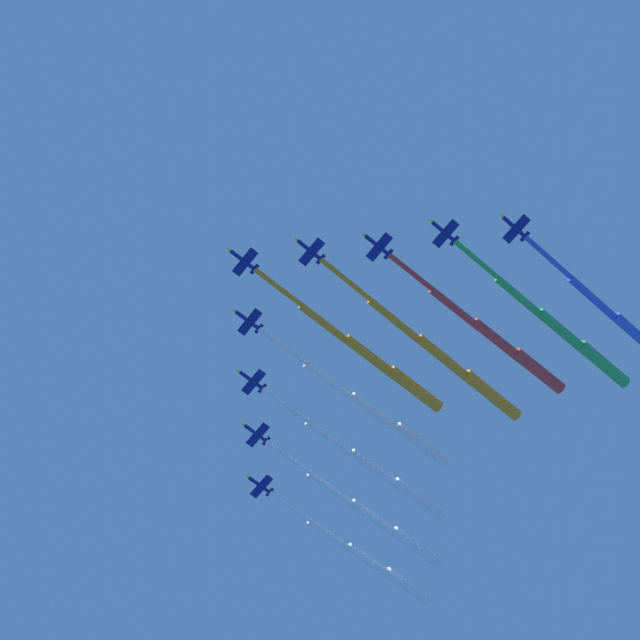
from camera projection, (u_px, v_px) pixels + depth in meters
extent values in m
cylinder|color=navy|center=(243.00, 261.00, 242.60)|extent=(8.08, 6.19, 1.24)
cone|color=yellow|center=(229.00, 249.00, 241.29)|extent=(1.74, 1.71, 1.18)
cylinder|color=black|center=(257.00, 271.00, 243.84)|extent=(1.03, 1.11, 0.93)
ellipsoid|color=black|center=(238.00, 256.00, 242.53)|extent=(2.04, 1.79, 0.78)
cube|color=navy|center=(245.00, 262.00, 242.70)|extent=(7.00, 8.38, 1.30)
cube|color=yellow|center=(254.00, 251.00, 242.06)|extent=(2.29, 1.90, 0.20)
cube|color=yellow|center=(236.00, 273.00, 243.47)|extent=(2.29, 1.90, 0.20)
cube|color=navy|center=(254.00, 269.00, 243.59)|extent=(2.73, 3.24, 0.54)
cube|color=yellow|center=(254.00, 268.00, 244.49)|extent=(1.36, 1.12, 1.90)
cylinder|color=orange|center=(281.00, 290.00, 246.04)|extent=(16.29, 12.10, 1.58)
cylinder|color=orange|center=(326.00, 325.00, 250.34)|extent=(16.74, 12.75, 2.37)
cylinder|color=orange|center=(371.00, 358.00, 254.51)|extent=(17.20, 13.39, 3.16)
cylinder|color=orange|center=(415.00, 389.00, 258.67)|extent=(17.65, 14.04, 3.95)
cylinder|color=navy|center=(310.00, 251.00, 242.54)|extent=(8.13, 6.06, 1.21)
cone|color=yellow|center=(296.00, 239.00, 241.20)|extent=(1.72, 1.68, 1.15)
cylinder|color=black|center=(323.00, 261.00, 243.79)|extent=(1.01, 1.09, 0.91)
ellipsoid|color=black|center=(304.00, 246.00, 242.45)|extent=(2.04, 1.75, 0.76)
cube|color=navy|center=(312.00, 252.00, 242.63)|extent=(6.94, 8.44, 1.06)
cube|color=yellow|center=(321.00, 241.00, 241.91)|extent=(2.30, 1.88, 0.18)
cube|color=yellow|center=(302.00, 262.00, 243.49)|extent=(2.30, 1.88, 0.18)
cube|color=navy|center=(321.00, 259.00, 243.54)|extent=(2.70, 3.26, 0.45)
cube|color=yellow|center=(320.00, 258.00, 244.43)|extent=(1.34, 1.06, 1.90)
cylinder|color=orange|center=(349.00, 282.00, 246.29)|extent=(18.23, 13.08, 1.55)
cylinder|color=orange|center=(397.00, 323.00, 251.17)|extent=(18.66, 13.72, 2.32)
cylinder|color=orange|center=(445.00, 360.00, 255.92)|extent=(19.10, 14.36, 3.09)
cylinder|color=orange|center=(492.00, 395.00, 260.65)|extent=(19.53, 15.00, 3.86)
cylinder|color=navy|center=(248.00, 321.00, 250.86)|extent=(8.04, 6.24, 1.24)
cone|color=yellow|center=(234.00, 310.00, 249.56)|extent=(1.74, 1.72, 1.18)
cylinder|color=black|center=(262.00, 331.00, 252.08)|extent=(1.03, 1.11, 0.93)
ellipsoid|color=black|center=(243.00, 316.00, 250.79)|extent=(2.04, 1.79, 0.78)
cube|color=navy|center=(250.00, 322.00, 250.95)|extent=(7.04, 8.35, 1.30)
cube|color=yellow|center=(258.00, 311.00, 250.31)|extent=(2.28, 1.91, 0.20)
cube|color=yellow|center=(241.00, 332.00, 251.73)|extent=(2.28, 1.91, 0.20)
cube|color=navy|center=(259.00, 329.00, 251.83)|extent=(2.75, 3.23, 0.54)
cube|color=yellow|center=(259.00, 327.00, 252.73)|extent=(1.36, 1.13, 1.90)
cylinder|color=white|center=(286.00, 348.00, 254.36)|extent=(16.92, 12.72, 1.58)
cylinder|color=white|center=(332.00, 383.00, 258.81)|extent=(17.38, 13.36, 2.37)
cylinder|color=white|center=(378.00, 415.00, 263.13)|extent=(17.84, 14.00, 3.16)
cylinder|color=white|center=(422.00, 445.00, 267.45)|extent=(18.30, 14.65, 3.95)
cylinder|color=navy|center=(378.00, 246.00, 238.61)|extent=(8.03, 6.22, 1.22)
cone|color=yellow|center=(363.00, 234.00, 237.31)|extent=(1.73, 1.70, 1.16)
cylinder|color=black|center=(391.00, 256.00, 239.83)|extent=(1.02, 1.09, 0.91)
ellipsoid|color=black|center=(372.00, 241.00, 238.54)|extent=(2.03, 1.78, 0.76)
cube|color=navy|center=(379.00, 247.00, 238.70)|extent=(7.06, 8.37, 1.10)
cube|color=yellow|center=(389.00, 236.00, 237.97)|extent=(2.28, 1.91, 0.18)
cube|color=yellow|center=(370.00, 258.00, 239.56)|extent=(2.28, 1.91, 0.18)
cube|color=navy|center=(388.00, 254.00, 239.58)|extent=(2.75, 3.24, 0.47)
cube|color=yellow|center=(388.00, 253.00, 240.48)|extent=(1.34, 1.09, 1.90)
cylinder|color=red|center=(414.00, 274.00, 241.92)|extent=(15.54, 11.71, 1.55)
cylinder|color=red|center=(455.00, 309.00, 246.00)|extent=(15.99, 12.34, 2.33)
cylinder|color=red|center=(498.00, 340.00, 249.94)|extent=(16.44, 12.97, 3.10)
cylinder|color=red|center=(538.00, 371.00, 253.87)|extent=(16.89, 13.61, 3.88)
cylinder|color=navy|center=(252.00, 381.00, 256.95)|extent=(8.08, 6.17, 1.24)
cone|color=yellow|center=(238.00, 371.00, 255.64)|extent=(1.74, 1.71, 1.18)
cylinder|color=black|center=(265.00, 390.00, 258.19)|extent=(1.02, 1.11, 0.93)
ellipsoid|color=black|center=(247.00, 376.00, 256.88)|extent=(2.04, 1.78, 0.78)
cube|color=navy|center=(253.00, 382.00, 257.05)|extent=(6.99, 8.38, 1.28)
cube|color=yellow|center=(262.00, 372.00, 256.40)|extent=(2.29, 1.90, 0.19)
cube|color=yellow|center=(245.00, 392.00, 257.82)|extent=(2.29, 1.90, 0.19)
cube|color=navy|center=(262.00, 388.00, 257.94)|extent=(2.73, 3.24, 0.53)
cube|color=yellow|center=(262.00, 387.00, 258.84)|extent=(1.36, 1.11, 1.90)
cylinder|color=white|center=(289.00, 407.00, 260.47)|extent=(16.88, 12.47, 1.58)
cylinder|color=white|center=(332.00, 440.00, 264.94)|extent=(17.33, 13.12, 2.37)
cylinder|color=white|center=(376.00, 470.00, 269.28)|extent=(17.79, 13.76, 3.15)
cylinder|color=white|center=(419.00, 499.00, 273.61)|extent=(18.24, 14.41, 3.94)
cylinder|color=navy|center=(444.00, 232.00, 241.01)|extent=(8.09, 6.13, 1.22)
cone|color=yellow|center=(430.00, 221.00, 239.68)|extent=(1.73, 1.69, 1.16)
cylinder|color=black|center=(457.00, 243.00, 242.25)|extent=(1.01, 1.09, 0.91)
ellipsoid|color=black|center=(438.00, 227.00, 240.93)|extent=(2.04, 1.77, 0.76)
cube|color=navy|center=(446.00, 233.00, 241.10)|extent=(6.98, 8.41, 1.08)
cube|color=yellow|center=(455.00, 223.00, 240.37)|extent=(2.29, 1.89, 0.18)
cube|color=yellow|center=(436.00, 244.00, 241.96)|extent=(2.29, 1.89, 0.18)
cube|color=navy|center=(454.00, 241.00, 241.99)|extent=(2.72, 3.25, 0.46)
cube|color=yellow|center=(454.00, 240.00, 242.89)|extent=(1.34, 1.07, 1.90)
cylinder|color=green|center=(479.00, 262.00, 244.46)|extent=(16.33, 11.97, 1.55)
cylinder|color=green|center=(521.00, 298.00, 248.80)|extent=(16.77, 12.61, 2.32)
cylinder|color=green|center=(563.00, 332.00, 252.99)|extent=(17.21, 13.25, 3.10)
cylinder|color=green|center=(603.00, 364.00, 257.18)|extent=(17.65, 13.88, 3.87)
cylinder|color=navy|center=(256.00, 434.00, 265.27)|extent=(8.14, 6.09, 1.25)
cone|color=yellow|center=(243.00, 424.00, 263.94)|extent=(1.74, 1.71, 1.18)
cylinder|color=black|center=(269.00, 443.00, 266.53)|extent=(1.02, 1.11, 0.93)
ellipsoid|color=black|center=(251.00, 429.00, 265.19)|extent=(2.05, 1.77, 0.78)
cube|color=navy|center=(258.00, 435.00, 265.37)|extent=(6.92, 8.41, 1.34)
cube|color=yellow|center=(266.00, 425.00, 264.76)|extent=(2.30, 1.88, 0.20)
cube|color=yellow|center=(249.00, 444.00, 266.10)|extent=(2.30, 1.88, 0.20)
cube|color=navy|center=(266.00, 441.00, 266.27)|extent=(2.70, 3.25, 0.56)
cube|color=yellow|center=(266.00, 439.00, 267.17)|extent=(1.38, 1.11, 1.90)
cylinder|color=white|center=(291.00, 459.00, 268.86)|extent=(17.09, 12.33, 1.59)
cylinder|color=white|center=(333.00, 491.00, 273.41)|extent=(17.53, 12.98, 2.38)
cylinder|color=white|center=(376.00, 520.00, 277.84)|extent=(17.98, 13.64, 3.17)
cylinder|color=white|center=(417.00, 548.00, 282.27)|extent=(18.43, 14.29, 3.96)
cylinder|color=navy|center=(515.00, 228.00, 236.53)|extent=(8.13, 6.08, 1.23)
cone|color=yellow|center=(501.00, 216.00, 235.19)|extent=(1.73, 1.70, 1.17)
cylinder|color=black|center=(527.00, 239.00, 237.78)|extent=(1.02, 1.10, 0.92)
ellipsoid|color=black|center=(509.00, 223.00, 236.45)|extent=(2.04, 1.76, 0.77)
cube|color=navy|center=(516.00, 229.00, 236.62)|extent=(6.93, 8.42, 1.20)
cube|color=yellow|center=(526.00, 218.00, 235.96)|extent=(2.30, 1.88, 0.19)
cube|color=yellow|center=(506.00, 240.00, 237.42)|extent=(2.30, 1.88, 0.19)
cube|color=navy|center=(525.00, 237.00, 237.53)|extent=(2.70, 3.25, 0.50)
cube|color=yellow|center=(524.00, 236.00, 238.43)|extent=(1.36, 1.08, 1.90)
cylinder|color=blue|center=(551.00, 260.00, 240.23)|extent=(17.88, 12.87, 1.57)
cylinder|color=blue|center=(596.00, 301.00, 245.01)|extent=(18.32, 13.52, 2.35)
cylinder|color=blue|center=(640.00, 338.00, 249.65)|extent=(18.76, 14.16, 3.13)
cylinder|color=navy|center=(260.00, 485.00, 272.66)|extent=(8.11, 6.13, 1.24)
cone|color=yellow|center=(247.00, 476.00, 271.33)|extent=(1.74, 1.71, 1.18)
cylinder|color=black|center=(272.00, 494.00, 273.91)|extent=(1.02, 1.11, 0.93)
ellipsoid|color=black|center=(255.00, 481.00, 272.58)|extent=(2.04, 1.77, 0.78)
cube|color=navy|center=(261.00, 486.00, 272.75)|extent=(6.96, 8.40, 1.28)
cube|color=yellow|center=(269.00, 477.00, 272.12)|extent=(2.30, 1.89, 0.19)
cube|color=yellow|center=(253.00, 495.00, 273.52)|extent=(2.30, 1.89, 0.19)
cube|color=navy|center=(270.00, 492.00, 273.65)|extent=(2.71, 3.25, 0.53)
cube|color=yellow|center=(269.00, 491.00, 274.55)|extent=(1.37, 1.10, 1.90)
cylinder|color=white|center=(293.00, 508.00, 276.08)|extent=(15.98, 11.69, 1.58)
cylinder|color=white|center=(331.00, 536.00, 280.31)|extent=(16.43, 12.34, 2.37)
cylinder|color=white|center=(370.00, 562.00, 284.42)|extent=(16.88, 12.99, 3.15)
cylinder|color=white|center=(408.00, 587.00, 288.52)|extent=(17.33, 13.64, 3.94)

